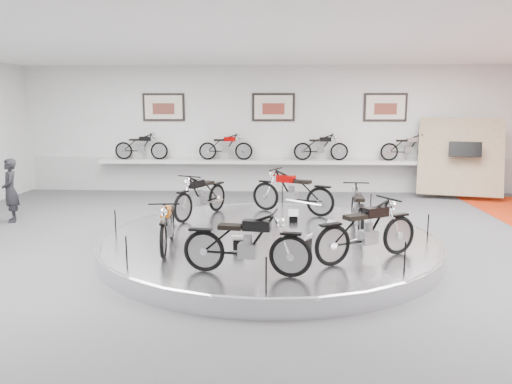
{
  "coord_description": "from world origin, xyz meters",
  "views": [
    {
      "loc": [
        0.17,
        -9.0,
        2.79
      ],
      "look_at": [
        -0.26,
        0.6,
        1.1
      ],
      "focal_mm": 35.0,
      "sensor_mm": 36.0,
      "label": 1
    }
  ],
  "objects_px": {
    "bike_b": "(292,192)",
    "bike_e": "(247,243)",
    "bike_d": "(167,224)",
    "shelf": "(273,162)",
    "bike_a": "(357,208)",
    "bike_f": "(367,230)",
    "bike_c": "(201,195)",
    "visitor": "(10,190)",
    "display_platform": "(269,243)"
  },
  "relations": [
    {
      "from": "bike_a",
      "to": "bike_d",
      "type": "xyz_separation_m",
      "value": [
        -3.51,
        -1.46,
        -0.02
      ]
    },
    {
      "from": "bike_d",
      "to": "shelf",
      "type": "bearing_deg",
      "value": 160.57
    },
    {
      "from": "shelf",
      "to": "bike_d",
      "type": "height_order",
      "value": "bike_d"
    },
    {
      "from": "bike_c",
      "to": "bike_e",
      "type": "relative_size",
      "value": 1.02
    },
    {
      "from": "display_platform",
      "to": "bike_a",
      "type": "relative_size",
      "value": 4.1
    },
    {
      "from": "shelf",
      "to": "display_platform",
      "type": "bearing_deg",
      "value": -90.0
    },
    {
      "from": "bike_d",
      "to": "bike_e",
      "type": "xyz_separation_m",
      "value": [
        1.47,
        -1.3,
        0.04
      ]
    },
    {
      "from": "bike_c",
      "to": "visitor",
      "type": "relative_size",
      "value": 1.1
    },
    {
      "from": "shelf",
      "to": "visitor",
      "type": "height_order",
      "value": "visitor"
    },
    {
      "from": "display_platform",
      "to": "bike_c",
      "type": "distance_m",
      "value": 2.31
    },
    {
      "from": "bike_f",
      "to": "visitor",
      "type": "relative_size",
      "value": 1.11
    },
    {
      "from": "bike_d",
      "to": "display_platform",
      "type": "bearing_deg",
      "value": 112.08
    },
    {
      "from": "shelf",
      "to": "bike_c",
      "type": "height_order",
      "value": "bike_c"
    },
    {
      "from": "shelf",
      "to": "bike_f",
      "type": "distance_m",
      "value": 8.01
    },
    {
      "from": "bike_b",
      "to": "bike_e",
      "type": "bearing_deg",
      "value": 106.11
    },
    {
      "from": "bike_c",
      "to": "visitor",
      "type": "xyz_separation_m",
      "value": [
        -4.67,
        0.57,
        -0.03
      ]
    },
    {
      "from": "bike_e",
      "to": "bike_f",
      "type": "relative_size",
      "value": 0.97
    },
    {
      "from": "bike_a",
      "to": "bike_d",
      "type": "distance_m",
      "value": 3.8
    },
    {
      "from": "bike_a",
      "to": "bike_c",
      "type": "xyz_separation_m",
      "value": [
        -3.31,
        1.05,
        0.03
      ]
    },
    {
      "from": "shelf",
      "to": "bike_d",
      "type": "xyz_separation_m",
      "value": [
        -1.75,
        -7.33,
        -0.26
      ]
    },
    {
      "from": "bike_b",
      "to": "visitor",
      "type": "height_order",
      "value": "visitor"
    },
    {
      "from": "shelf",
      "to": "bike_f",
      "type": "bearing_deg",
      "value": -78.4
    },
    {
      "from": "display_platform",
      "to": "bike_b",
      "type": "bearing_deg",
      "value": 76.17
    },
    {
      "from": "bike_b",
      "to": "visitor",
      "type": "xyz_separation_m",
      "value": [
        -6.72,
        0.13,
        -0.05
      ]
    },
    {
      "from": "bike_f",
      "to": "bike_a",
      "type": "bearing_deg",
      "value": 55.97
    },
    {
      "from": "bike_b",
      "to": "bike_d",
      "type": "height_order",
      "value": "bike_b"
    },
    {
      "from": "bike_b",
      "to": "visitor",
      "type": "distance_m",
      "value": 6.72
    },
    {
      "from": "bike_a",
      "to": "bike_b",
      "type": "bearing_deg",
      "value": 42.73
    },
    {
      "from": "bike_b",
      "to": "bike_f",
      "type": "relative_size",
      "value": 1.03
    },
    {
      "from": "bike_b",
      "to": "bike_d",
      "type": "bearing_deg",
      "value": 79.23
    },
    {
      "from": "bike_b",
      "to": "bike_e",
      "type": "xyz_separation_m",
      "value": [
        -0.78,
        -4.25,
        -0.03
      ]
    },
    {
      "from": "shelf",
      "to": "bike_b",
      "type": "relative_size",
      "value": 6.3
    },
    {
      "from": "bike_b",
      "to": "display_platform",
      "type": "bearing_deg",
      "value": 102.73
    },
    {
      "from": "bike_c",
      "to": "bike_f",
      "type": "bearing_deg",
      "value": 71.88
    },
    {
      "from": "display_platform",
      "to": "bike_f",
      "type": "xyz_separation_m",
      "value": [
        1.61,
        -1.44,
        0.65
      ]
    },
    {
      "from": "shelf",
      "to": "visitor",
      "type": "bearing_deg",
      "value": -145.67
    },
    {
      "from": "bike_f",
      "to": "bike_d",
      "type": "bearing_deg",
      "value": 141.65
    },
    {
      "from": "bike_b",
      "to": "bike_e",
      "type": "relative_size",
      "value": 1.06
    },
    {
      "from": "bike_a",
      "to": "bike_c",
      "type": "bearing_deg",
      "value": 74.91
    },
    {
      "from": "bike_b",
      "to": "bike_c",
      "type": "bearing_deg",
      "value": 38.63
    },
    {
      "from": "bike_d",
      "to": "bike_b",
      "type": "bearing_deg",
      "value": 136.68
    },
    {
      "from": "bike_d",
      "to": "bike_f",
      "type": "relative_size",
      "value": 0.89
    },
    {
      "from": "shelf",
      "to": "bike_b",
      "type": "height_order",
      "value": "bike_b"
    },
    {
      "from": "display_platform",
      "to": "bike_e",
      "type": "xyz_separation_m",
      "value": [
        -0.29,
        -2.23,
        0.63
      ]
    },
    {
      "from": "bike_d",
      "to": "bike_f",
      "type": "bearing_deg",
      "value": 75.4
    },
    {
      "from": "display_platform",
      "to": "bike_c",
      "type": "relative_size",
      "value": 3.82
    },
    {
      "from": "display_platform",
      "to": "shelf",
      "type": "height_order",
      "value": "shelf"
    },
    {
      "from": "display_platform",
      "to": "bike_c",
      "type": "xyz_separation_m",
      "value": [
        -1.56,
        1.58,
        0.64
      ]
    },
    {
      "from": "display_platform",
      "to": "bike_f",
      "type": "distance_m",
      "value": 2.26
    },
    {
      "from": "bike_b",
      "to": "visitor",
      "type": "bearing_deg",
      "value": 25.42
    }
  ]
}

